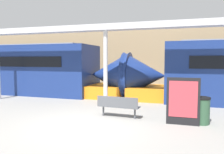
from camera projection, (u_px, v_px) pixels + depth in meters
The scene contains 7 objects.
ground_plane at pixel (82, 126), 7.32m from camera, with size 60.00×60.00×0.00m, color gray.
station_wall at pixel (138, 56), 16.95m from camera, with size 56.00×0.20×5.00m, color #9E8460.
bench_near at pixel (118, 105), 8.28m from camera, with size 1.63×0.54×0.83m.
trash_bin at pixel (201, 110), 7.51m from camera, with size 0.59×0.59×0.93m.
poster_board at pixel (183, 101), 7.34m from camera, with size 1.08×0.07×1.61m.
support_column_near at pixel (106, 69), 10.34m from camera, with size 0.20×0.20×3.57m, color silver.
canopy_beam at pixel (105, 27), 10.19m from camera, with size 28.00×0.60×0.28m, color #B7B7BC.
Camera 1 is at (3.06, -6.56, 2.20)m, focal length 35.00 mm.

